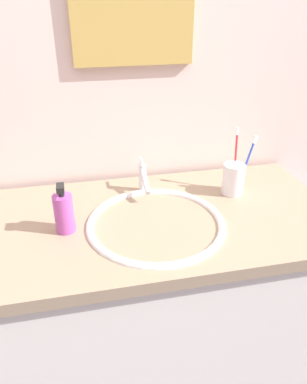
% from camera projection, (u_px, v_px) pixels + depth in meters
% --- Properties ---
extents(tiled_wall_back, '(2.31, 0.04, 2.40)m').
position_uv_depth(tiled_wall_back, '(133.00, 82.00, 1.22)').
color(tiled_wall_back, beige).
rests_on(tiled_wall_back, ground).
extents(vanity_counter, '(1.11, 0.55, 0.87)m').
position_uv_depth(vanity_counter, '(153.00, 320.00, 1.31)').
color(vanity_counter, silver).
rests_on(vanity_counter, ground).
extents(sink_basin, '(0.40, 0.40, 0.12)m').
position_uv_depth(sink_basin, '(156.00, 236.00, 1.09)').
color(sink_basin, white).
rests_on(sink_basin, vanity_counter).
extents(faucet, '(0.02, 0.14, 0.11)m').
position_uv_depth(faucet, '(143.00, 178.00, 1.21)').
color(faucet, silver).
rests_on(faucet, sink_basin).
extents(toothbrush_cup, '(0.07, 0.07, 0.10)m').
position_uv_depth(toothbrush_cup, '(233.00, 179.00, 1.21)').
color(toothbrush_cup, white).
rests_on(toothbrush_cup, vanity_counter).
extents(toothbrush_red, '(0.02, 0.05, 0.21)m').
position_uv_depth(toothbrush_red, '(236.00, 155.00, 1.21)').
color(toothbrush_red, red).
rests_on(toothbrush_red, toothbrush_cup).
extents(toothbrush_blue, '(0.05, 0.01, 0.19)m').
position_uv_depth(toothbrush_blue, '(247.00, 161.00, 1.19)').
color(toothbrush_blue, blue).
rests_on(toothbrush_blue, toothbrush_cup).
extents(soap_dispenser, '(0.05, 0.06, 0.15)m').
position_uv_depth(soap_dispenser, '(64.00, 212.00, 1.02)').
color(soap_dispenser, '#B24CA5').
rests_on(soap_dispenser, vanity_counter).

